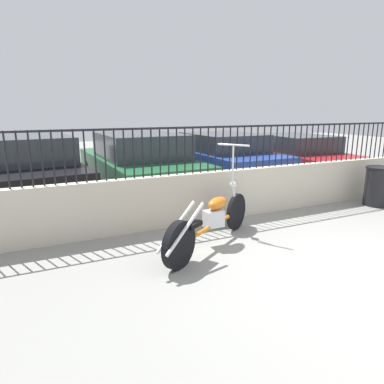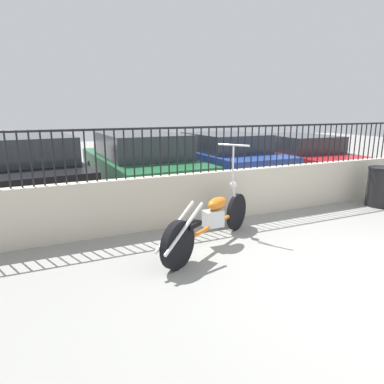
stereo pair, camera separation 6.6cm
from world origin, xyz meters
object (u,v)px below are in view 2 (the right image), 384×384
at_px(trash_bin, 381,187).
at_px(car_green, 140,163).
at_px(motorcycle_orange, 208,222).
at_px(car_red, 293,156).
at_px(car_black, 28,170).
at_px(car_blue, 221,159).

xyz_separation_m(trash_bin, car_green, (-4.13, 3.14, 0.30)).
bearing_deg(motorcycle_orange, car_green, 55.64).
bearing_deg(car_red, car_green, 94.00).
height_order(car_black, car_red, car_black).
xyz_separation_m(car_black, car_green, (2.39, -0.08, -0.01)).
height_order(motorcycle_orange, car_red, motorcycle_orange).
bearing_deg(car_green, motorcycle_orange, 176.65).
bearing_deg(car_red, car_blue, 93.76).
bearing_deg(car_black, car_blue, -96.42).
bearing_deg(trash_bin, motorcycle_orange, -172.87).
bearing_deg(trash_bin, car_blue, 121.40).
bearing_deg(car_black, trash_bin, -122.11).
bearing_deg(car_blue, car_black, 88.00).
xyz_separation_m(car_green, car_red, (4.56, 0.04, -0.07)).
height_order(car_blue, car_red, car_blue).
xyz_separation_m(car_black, car_blue, (4.57, -0.05, -0.03)).
bearing_deg(car_blue, motorcycle_orange, 146.90).
distance_m(trash_bin, car_red, 3.22).
relative_size(trash_bin, car_red, 0.18).
height_order(trash_bin, car_black, car_black).
bearing_deg(car_green, trash_bin, -129.11).
distance_m(car_black, car_green, 2.39).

